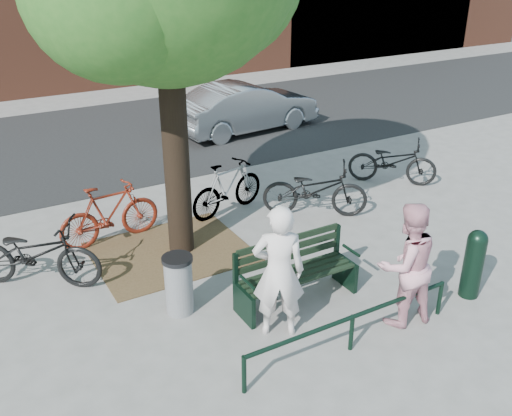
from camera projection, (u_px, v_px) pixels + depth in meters
ground at (296, 301)px, 8.01m from camera, size 90.00×90.00×0.00m
dirt_pit at (171, 252)px, 9.28m from camera, size 2.40×2.00×0.02m
road at (114, 138)px, 14.69m from camera, size 40.00×7.00×0.01m
park_bench at (294, 269)px, 7.87m from camera, size 1.74×0.54×0.97m
guard_railing at (352, 322)px, 6.90m from camera, size 3.06×0.06×0.51m
person_left at (279, 272)px, 7.02m from camera, size 0.78×0.69×1.79m
person_right at (406, 265)px, 7.26m from camera, size 0.91×0.76×1.70m
bollard at (474, 261)px, 7.93m from camera, size 0.28×0.28×1.03m
litter_bin at (179, 284)px, 7.62m from camera, size 0.41×0.41×0.85m
bicycle_a at (35, 254)px, 8.20m from camera, size 2.00×1.69×1.03m
bicycle_b at (110, 214)px, 9.41m from camera, size 1.76×0.63×1.03m
bicycle_c at (315, 190)px, 10.37m from camera, size 1.95×1.62×1.00m
bicycle_d at (228, 188)px, 10.46m from camera, size 1.73×0.87×1.00m
bicycle_e at (392, 161)px, 11.80m from camera, size 1.73×1.70×0.94m
parked_car at (246, 107)px, 15.05m from camera, size 4.04×1.73×1.29m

